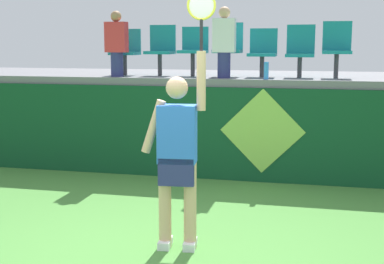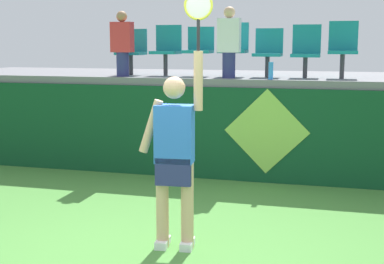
{
  "view_description": "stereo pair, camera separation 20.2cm",
  "coord_description": "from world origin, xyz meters",
  "views": [
    {
      "loc": [
        1.44,
        -4.91,
        2.09
      ],
      "look_at": [
        0.05,
        1.13,
        1.07
      ],
      "focal_mm": 50.87,
      "sensor_mm": 36.0,
      "label": 1
    },
    {
      "loc": [
        1.64,
        -4.86,
        2.09
      ],
      "look_at": [
        0.05,
        1.13,
        1.07
      ],
      "focal_mm": 50.87,
      "sensor_mm": 36.0,
      "label": 2
    }
  ],
  "objects": [
    {
      "name": "wall_signage_mount",
      "position": [
        0.67,
        3.11,
        0.0
      ],
      "size": [
        1.27,
        0.01,
        1.42
      ],
      "color": "#0F4223",
      "rests_on": "ground_plane"
    },
    {
      "name": "water_bottle",
      "position": [
        0.69,
        3.28,
        1.67
      ],
      "size": [
        0.07,
        0.07,
        0.26
      ],
      "primitive_type": "cylinder",
      "color": "#338CE5",
      "rests_on": "spectator_platform"
    },
    {
      "name": "ground_plane",
      "position": [
        0.0,
        0.0,
        0.0
      ],
      "size": [
        40.0,
        40.0,
        0.0
      ],
      "primitive_type": "plane",
      "color": "#478438"
    },
    {
      "name": "spectator_1",
      "position": [
        0.02,
        3.47,
        2.1
      ],
      "size": [
        0.34,
        0.2,
        1.09
      ],
      "color": "navy",
      "rests_on": "spectator_platform"
    },
    {
      "name": "stadium_chair_1",
      "position": [
        -1.12,
        3.87,
        2.0
      ],
      "size": [
        0.44,
        0.42,
        0.83
      ],
      "color": "#38383D",
      "rests_on": "spectator_platform"
    },
    {
      "name": "spectator_platform",
      "position": [
        0.0,
        4.51,
        1.48
      ],
      "size": [
        10.76,
        2.68,
        0.12
      ],
      "primitive_type": "cube",
      "color": "slate",
      "rests_on": "court_back_wall"
    },
    {
      "name": "tennis_player",
      "position": [
        0.1,
        0.27,
        0.99
      ],
      "size": [
        0.75,
        0.29,
        2.58
      ],
      "color": "white",
      "rests_on": "ground_plane"
    },
    {
      "name": "court_back_wall",
      "position": [
        0.0,
        3.22,
        0.71
      ],
      "size": [
        10.76,
        0.2,
        1.42
      ],
      "primitive_type": "cube",
      "color": "#0F4223",
      "rests_on": "ground_plane"
    },
    {
      "name": "stadium_chair_5",
      "position": [
        1.16,
        3.87,
        1.98
      ],
      "size": [
        0.44,
        0.42,
        0.82
      ],
      "color": "#38383D",
      "rests_on": "spectator_platform"
    },
    {
      "name": "stadium_chair_4",
      "position": [
        0.57,
        3.87,
        1.96
      ],
      "size": [
        0.44,
        0.42,
        0.77
      ],
      "color": "#38383D",
      "rests_on": "spectator_platform"
    },
    {
      "name": "stadium_chair_2",
      "position": [
        -0.56,
        3.86,
        2.0
      ],
      "size": [
        0.44,
        0.42,
        0.8
      ],
      "color": "#38383D",
      "rests_on": "spectator_platform"
    },
    {
      "name": "stadium_chair_3",
      "position": [
        0.02,
        3.87,
        2.02
      ],
      "size": [
        0.44,
        0.42,
        0.86
      ],
      "color": "#38383D",
      "rests_on": "spectator_platform"
    },
    {
      "name": "stadium_chair_0",
      "position": [
        -1.73,
        3.86,
        1.97
      ],
      "size": [
        0.44,
        0.42,
        0.77
      ],
      "color": "#38383D",
      "rests_on": "spectator_platform"
    },
    {
      "name": "stadium_chair_6",
      "position": [
        1.71,
        3.87,
        2.02
      ],
      "size": [
        0.44,
        0.42,
        0.87
      ],
      "color": "#38383D",
      "rests_on": "spectator_platform"
    },
    {
      "name": "spectator_0",
      "position": [
        -1.73,
        3.42,
        2.08
      ],
      "size": [
        0.34,
        0.2,
        1.04
      ],
      "color": "navy",
      "rests_on": "spectator_platform"
    }
  ]
}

